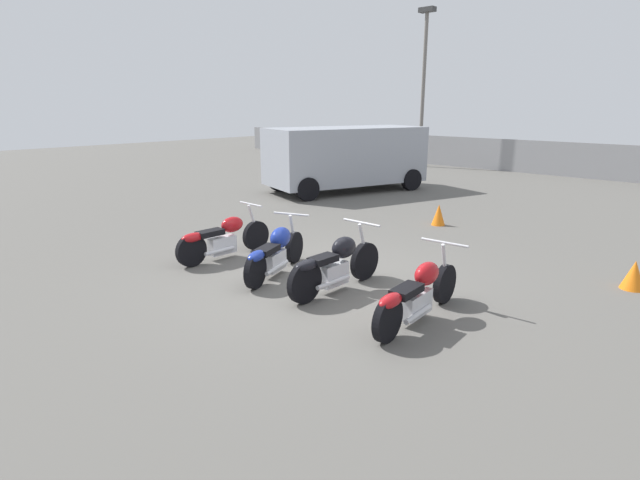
# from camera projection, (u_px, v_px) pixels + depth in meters

# --- Properties ---
(ground_plane) EXTENTS (60.00, 60.00, 0.00)m
(ground_plane) POSITION_uv_depth(u_px,v_px,m) (315.00, 280.00, 8.10)
(ground_plane) COLOR #5B5954
(fence_back) EXTENTS (40.00, 0.04, 1.34)m
(fence_back) POSITION_uv_depth(u_px,v_px,m) (597.00, 162.00, 18.77)
(fence_back) COLOR gray
(fence_back) RESTS_ON ground_plane
(light_pole_left) EXTENTS (0.70, 0.35, 6.73)m
(light_pole_left) POSITION_uv_depth(u_px,v_px,m) (424.00, 74.00, 21.83)
(light_pole_left) COLOR slate
(light_pole_left) RESTS_ON ground_plane
(motorcycle_slot_0) EXTENTS (0.63, 2.02, 0.94)m
(motorcycle_slot_0) POSITION_uv_depth(u_px,v_px,m) (223.00, 238.00, 9.14)
(motorcycle_slot_0) COLOR black
(motorcycle_slot_0) RESTS_ON ground_plane
(motorcycle_slot_1) EXTENTS (0.95, 1.88, 0.93)m
(motorcycle_slot_1) POSITION_uv_depth(u_px,v_px,m) (275.00, 252.00, 8.25)
(motorcycle_slot_1) COLOR black
(motorcycle_slot_1) RESTS_ON ground_plane
(motorcycle_slot_2) EXTENTS (0.72, 1.99, 0.98)m
(motorcycle_slot_2) POSITION_uv_depth(u_px,v_px,m) (335.00, 265.00, 7.52)
(motorcycle_slot_2) COLOR black
(motorcycle_slot_2) RESTS_ON ground_plane
(motorcycle_slot_3) EXTENTS (0.70, 2.13, 0.93)m
(motorcycle_slot_3) POSITION_uv_depth(u_px,v_px,m) (417.00, 294.00, 6.46)
(motorcycle_slot_3) COLOR black
(motorcycle_slot_3) RESTS_ON ground_plane
(parked_van) EXTENTS (3.53, 5.48, 2.04)m
(parked_van) POSITION_uv_depth(u_px,v_px,m) (346.00, 156.00, 16.16)
(parked_van) COLOR #999EA8
(parked_van) RESTS_ON ground_plane
(traffic_cone_near) EXTENTS (0.35, 0.35, 0.46)m
(traffic_cone_near) POSITION_uv_depth(u_px,v_px,m) (634.00, 275.00, 7.65)
(traffic_cone_near) COLOR orange
(traffic_cone_near) RESTS_ON ground_plane
(traffic_cone_far) EXTENTS (0.32, 0.32, 0.49)m
(traffic_cone_far) POSITION_uv_depth(u_px,v_px,m) (439.00, 215.00, 11.72)
(traffic_cone_far) COLOR orange
(traffic_cone_far) RESTS_ON ground_plane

